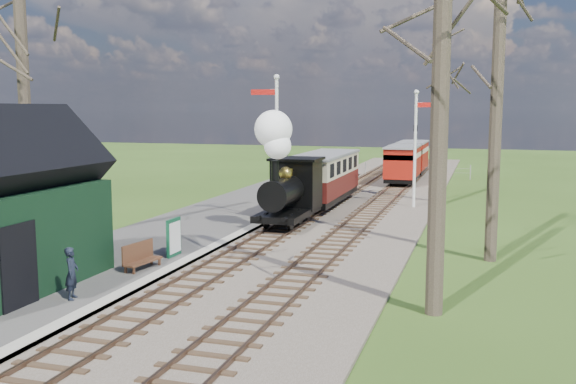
# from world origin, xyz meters

# --- Properties ---
(ground) EXTENTS (140.00, 140.00, 0.00)m
(ground) POSITION_xyz_m (0.00, 0.00, 0.00)
(ground) COLOR #2E4A17
(ground) RESTS_ON ground
(distant_hills) EXTENTS (114.40, 48.00, 22.02)m
(distant_hills) POSITION_xyz_m (1.40, 64.38, -16.21)
(distant_hills) COLOR #385B23
(distant_hills) RESTS_ON ground
(ballast_bed) EXTENTS (8.00, 60.00, 0.10)m
(ballast_bed) POSITION_xyz_m (1.30, 22.00, 0.05)
(ballast_bed) COLOR brown
(ballast_bed) RESTS_ON ground
(track_near) EXTENTS (1.60, 60.00, 0.15)m
(track_near) POSITION_xyz_m (0.00, 22.00, 0.10)
(track_near) COLOR brown
(track_near) RESTS_ON ground
(track_far) EXTENTS (1.60, 60.00, 0.15)m
(track_far) POSITION_xyz_m (2.60, 22.00, 0.10)
(track_far) COLOR brown
(track_far) RESTS_ON ground
(platform) EXTENTS (5.00, 44.00, 0.20)m
(platform) POSITION_xyz_m (-3.50, 14.00, 0.10)
(platform) COLOR #474442
(platform) RESTS_ON ground
(coping_strip) EXTENTS (0.40, 44.00, 0.21)m
(coping_strip) POSITION_xyz_m (-1.20, 14.00, 0.10)
(coping_strip) COLOR #B2AD9E
(coping_strip) RESTS_ON ground
(semaphore_near) EXTENTS (1.22, 0.24, 6.22)m
(semaphore_near) POSITION_xyz_m (-0.77, 16.00, 3.62)
(semaphore_near) COLOR silver
(semaphore_near) RESTS_ON ground
(semaphore_far) EXTENTS (1.22, 0.24, 5.72)m
(semaphore_far) POSITION_xyz_m (4.37, 22.00, 3.35)
(semaphore_far) COLOR silver
(semaphore_far) RESTS_ON ground
(bare_trees) EXTENTS (15.51, 22.39, 12.00)m
(bare_trees) POSITION_xyz_m (1.33, 10.10, 5.21)
(bare_trees) COLOR #382D23
(bare_trees) RESTS_ON ground
(fence_line) EXTENTS (12.60, 0.08, 1.00)m
(fence_line) POSITION_xyz_m (0.30, 36.00, 0.55)
(fence_line) COLOR slate
(fence_line) RESTS_ON ground
(locomotive) EXTENTS (1.83, 4.28, 4.58)m
(locomotive) POSITION_xyz_m (-0.01, 15.22, 2.11)
(locomotive) COLOR black
(locomotive) RESTS_ON ground
(coach) EXTENTS (2.14, 7.33, 2.25)m
(coach) POSITION_xyz_m (0.00, 21.29, 1.55)
(coach) COLOR black
(coach) RESTS_ON ground
(red_carriage_a) EXTENTS (1.90, 4.70, 2.00)m
(red_carriage_a) POSITION_xyz_m (2.60, 31.30, 1.39)
(red_carriage_a) COLOR black
(red_carriage_a) RESTS_ON ground
(red_carriage_b) EXTENTS (1.90, 4.70, 2.00)m
(red_carriage_b) POSITION_xyz_m (2.60, 36.80, 1.39)
(red_carriage_b) COLOR black
(red_carriage_b) RESTS_ON ground
(sign_board) EXTENTS (0.11, 0.82, 1.20)m
(sign_board) POSITION_xyz_m (-1.79, 8.85, 0.80)
(sign_board) COLOR #0E452A
(sign_board) RESTS_ON platform
(bench) EXTENTS (0.60, 1.40, 0.78)m
(bench) POSITION_xyz_m (-1.98, 7.08, 0.56)
(bench) COLOR #4F2E1C
(bench) RESTS_ON platform
(person) EXTENTS (0.44, 0.54, 1.29)m
(person) POSITION_xyz_m (-2.04, 3.94, 0.85)
(person) COLOR black
(person) RESTS_ON platform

